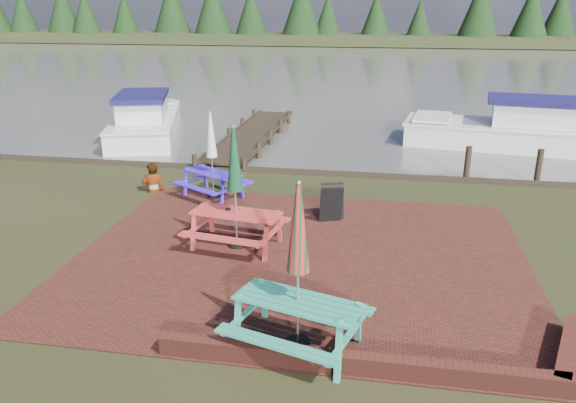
% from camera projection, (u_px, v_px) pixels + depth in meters
% --- Properties ---
extents(ground, '(120.00, 120.00, 0.00)m').
position_uv_depth(ground, '(292.00, 280.00, 10.45)').
color(ground, black).
rests_on(ground, ground).
extents(paving, '(9.00, 7.50, 0.02)m').
position_uv_depth(paving, '(301.00, 257.00, 11.37)').
color(paving, '#3B1B13').
rests_on(paving, ground).
extents(brick_wall, '(6.21, 1.79, 0.30)m').
position_uv_depth(brick_wall, '(415.00, 362.00, 7.80)').
color(brick_wall, '#4C1E16').
rests_on(brick_wall, ground).
extents(water, '(120.00, 60.00, 0.02)m').
position_uv_depth(water, '(370.00, 68.00, 44.79)').
color(water, '#47443D').
rests_on(water, ground).
extents(far_treeline, '(120.00, 10.00, 8.10)m').
position_uv_depth(far_treeline, '(380.00, 17.00, 70.62)').
color(far_treeline, black).
rests_on(far_treeline, ground).
extents(picnic_table_teal, '(2.25, 2.12, 2.58)m').
position_uv_depth(picnic_table_teal, '(298.00, 293.00, 8.11)').
color(picnic_table_teal, '#2B8C71').
rests_on(picnic_table_teal, ground).
extents(picnic_table_red, '(2.09, 1.92, 2.58)m').
position_uv_depth(picnic_table_red, '(236.00, 207.00, 11.56)').
color(picnic_table_red, '#B6332E').
rests_on(picnic_table_red, ground).
extents(picnic_table_blue, '(2.14, 2.08, 2.27)m').
position_uv_depth(picnic_table_blue, '(212.00, 168.00, 14.64)').
color(picnic_table_blue, '#381DDA').
rests_on(picnic_table_blue, ground).
extents(chalkboard, '(0.58, 0.68, 0.87)m').
position_uv_depth(chalkboard, '(332.00, 203.00, 13.13)').
color(chalkboard, black).
rests_on(chalkboard, ground).
extents(jetty, '(1.76, 9.08, 1.00)m').
position_uv_depth(jetty, '(252.00, 135.00, 21.45)').
color(jetty, black).
rests_on(jetty, ground).
extents(boat_jetty, '(4.31, 7.25, 1.99)m').
position_uv_depth(boat_jetty, '(146.00, 122.00, 22.36)').
color(boat_jetty, silver).
rests_on(boat_jetty, ground).
extents(boat_near, '(7.85, 3.70, 2.04)m').
position_uv_depth(boat_near, '(515.00, 131.00, 20.65)').
color(boat_near, silver).
rests_on(boat_near, ground).
extents(person, '(0.69, 0.56, 1.63)m').
position_uv_depth(person, '(151.00, 163.00, 15.02)').
color(person, gray).
rests_on(person, ground).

